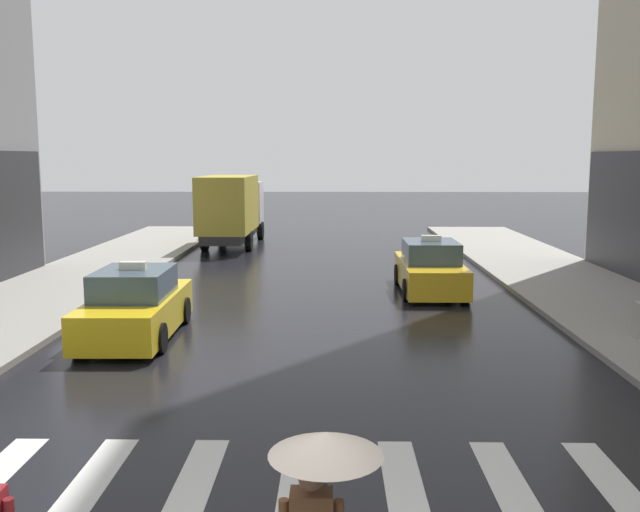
% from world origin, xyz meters
% --- Properties ---
extents(crosswalk_markings, '(11.30, 2.80, 0.01)m').
position_xyz_m(crosswalk_markings, '(-0.00, 3.00, 0.00)').
color(crosswalk_markings, silver).
rests_on(crosswalk_markings, ground).
extents(taxi_lead, '(2.00, 4.57, 1.80)m').
position_xyz_m(taxi_lead, '(-4.17, 10.29, 0.72)').
color(taxi_lead, yellow).
rests_on(taxi_lead, ground).
extents(taxi_second, '(1.94, 4.54, 1.80)m').
position_xyz_m(taxi_second, '(3.46, 15.86, 0.72)').
color(taxi_second, gold).
rests_on(taxi_second, ground).
extents(box_truck, '(2.35, 7.56, 3.35)m').
position_xyz_m(box_truck, '(-4.34, 26.86, 1.85)').
color(box_truck, '#2D2D2D').
rests_on(box_truck, ground).
extents(pedestrian_with_umbrella, '(0.96, 0.96, 1.94)m').
position_xyz_m(pedestrian_with_umbrella, '(0.33, 0.08, 1.52)').
color(pedestrian_with_umbrella, '#473D33').
rests_on(pedestrian_with_umbrella, ground).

